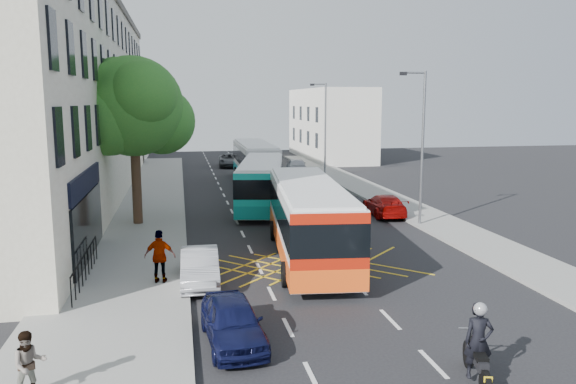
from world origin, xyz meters
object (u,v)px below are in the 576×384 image
lamp_near (421,140)px  bus_mid (261,183)px  parked_car_blue (233,321)px  red_hatchback (384,205)px  parked_car_silver (200,267)px  pedestrian_far (160,256)px  bus_near (309,218)px  distant_car_silver (296,166)px  distant_car_dark (261,155)px  distant_car_grey (230,160)px  bus_far (255,161)px  pedestrian_near (29,364)px  street_tree (133,107)px  lamp_far (324,124)px  motorbike (478,346)px

lamp_near → bus_mid: bearing=137.6°
parked_car_blue → red_hatchback: bearing=52.3°
parked_car_blue → parked_car_silver: (-0.70, 5.34, 0.00)m
parked_car_silver → pedestrian_far: 1.48m
bus_near → bus_mid: bearing=97.7°
red_hatchback → distant_car_silver: distant_car_silver is taller
lamp_near → distant_car_dark: lamp_near is taller
red_hatchback → distant_car_grey: distant_car_grey is taller
bus_far → pedestrian_far: bus_far is taller
bus_mid → parked_car_silver: size_ratio=2.84×
bus_near → parked_car_silver: bus_near is taller
pedestrian_near → distant_car_dark: bearing=53.9°
lamp_near → pedestrian_far: size_ratio=4.15×
distant_car_silver → street_tree: bearing=64.6°
lamp_far → parked_car_blue: lamp_far is taller
bus_mid → red_hatchback: size_ratio=2.53×
street_tree → pedestrian_near: size_ratio=5.79×
street_tree → bus_mid: 9.46m
lamp_far → bus_near: size_ratio=0.69×
bus_mid → red_hatchback: bearing=-17.9°
parked_car_silver → pedestrian_far: bearing=-178.5°
motorbike → pedestrian_far: 11.50m
bus_mid → parked_car_silver: bearing=-95.9°
parked_car_blue → pedestrian_far: bearing=106.9°
bus_near → distant_car_dark: 39.80m
street_tree → bus_mid: street_tree is taller
pedestrian_near → distant_car_grey: bearing=57.2°
bus_far → distant_car_grey: bus_far is taller
motorbike → parked_car_blue: motorbike is taller
street_tree → motorbike: (9.08, -19.07, -5.35)m
parked_car_blue → bus_far: bearing=76.7°
distant_car_grey → distant_car_dark: distant_car_dark is taller
motorbike → parked_car_silver: (-6.17, 8.66, -0.31)m
bus_near → parked_car_blue: bearing=-110.5°
distant_car_silver → pedestrian_near: 40.05m
motorbike → parked_car_silver: size_ratio=0.57×
parked_car_silver → motorbike: bearing=-53.3°
pedestrian_near → pedestrian_far: pedestrian_far is taller
street_tree → lamp_near: street_tree is taller
bus_near → distant_car_grey: size_ratio=2.45×
bus_mid → pedestrian_near: size_ratio=7.21×
red_hatchback → pedestrian_far: 16.31m
parked_car_blue → lamp_near: bearing=44.5°
lamp_far → bus_far: lamp_far is taller
bus_mid → distant_car_grey: bearing=101.0°
lamp_far → red_hatchback: (-0.74, -16.93, -3.99)m
pedestrian_near → lamp_near: bearing=21.4°
street_tree → red_hatchback: bearing=0.4°
bus_mid → distant_car_silver: (5.52, 15.74, -0.83)m
lamp_near → red_hatchback: lamp_near is taller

